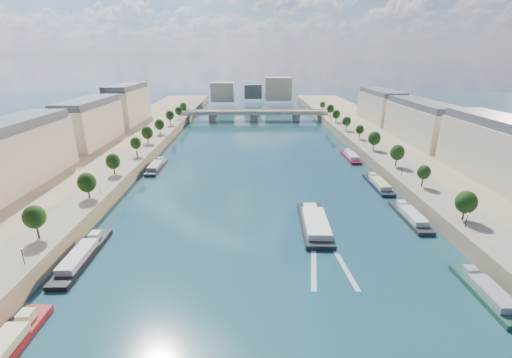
{
  "coord_description": "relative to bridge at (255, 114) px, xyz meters",
  "views": [
    {
      "loc": [
        -3.83,
        -33.92,
        47.59
      ],
      "look_at": [
        -1.61,
        83.59,
        5.0
      ],
      "focal_mm": 24.0,
      "sensor_mm": 36.0,
      "label": 1
    }
  ],
  "objects": [
    {
      "name": "buildings_right",
      "position": [
        85.0,
        -117.82,
        11.37
      ],
      "size": [
        16.0,
        226.0,
        23.2
      ],
      "color": "beige",
      "rests_on": "ground"
    },
    {
      "name": "wake",
      "position": [
        15.14,
        -190.68,
        -5.06
      ],
      "size": [
        10.75,
        26.02,
        0.04
      ],
      "color": "silver",
      "rests_on": "ground"
    },
    {
      "name": "ground",
      "position": [
        0.0,
        -129.82,
        -5.08
      ],
      "size": [
        700.0,
        700.0,
        0.0
      ],
      "primitive_type": "plane",
      "color": "#0B2533",
      "rests_on": "ground"
    },
    {
      "name": "pave_left",
      "position": [
        -57.0,
        -129.82,
        -0.03
      ],
      "size": [
        14.0,
        520.0,
        0.1
      ],
      "primitive_type": "cube",
      "color": "gray",
      "rests_on": "quay_left"
    },
    {
      "name": "trees_left",
      "position": [
        -55.0,
        -127.82,
        5.39
      ],
      "size": [
        4.8,
        268.8,
        8.26
      ],
      "color": "#382B1E",
      "rests_on": "ground"
    },
    {
      "name": "buildings_left",
      "position": [
        -85.0,
        -117.82,
        11.37
      ],
      "size": [
        16.0,
        226.0,
        23.2
      ],
      "color": "beige",
      "rests_on": "ground"
    },
    {
      "name": "trees_right",
      "position": [
        55.0,
        -119.82,
        5.39
      ],
      "size": [
        4.8,
        268.8,
        8.26
      ],
      "color": "#382B1E",
      "rests_on": "ground"
    },
    {
      "name": "skyline",
      "position": [
        3.19,
        89.7,
        9.57
      ],
      "size": [
        79.0,
        42.0,
        22.0
      ],
      "color": "beige",
      "rests_on": "ground"
    },
    {
      "name": "lamps_left",
      "position": [
        -52.5,
        -139.82,
        2.7
      ],
      "size": [
        0.36,
        200.36,
        4.28
      ],
      "color": "black",
      "rests_on": "ground"
    },
    {
      "name": "pave_right",
      "position": [
        57.0,
        -129.82,
        -0.03
      ],
      "size": [
        14.0,
        520.0,
        0.1
      ],
      "primitive_type": "cube",
      "color": "gray",
      "rests_on": "quay_right"
    },
    {
      "name": "moored_barges_right",
      "position": [
        45.5,
        -174.6,
        -4.24
      ],
      "size": [
        5.0,
        163.98,
        3.6
      ],
      "color": "black",
      "rests_on": "ground"
    },
    {
      "name": "quay_right",
      "position": [
        72.0,
        -129.82,
        -2.58
      ],
      "size": [
        44.0,
        520.0,
        5.0
      ],
      "primitive_type": "cube",
      "color": "#9E8460",
      "rests_on": "ground"
    },
    {
      "name": "lamps_right",
      "position": [
        52.5,
        -124.82,
        2.7
      ],
      "size": [
        0.36,
        200.36,
        4.28
      ],
      "color": "black",
      "rests_on": "ground"
    },
    {
      "name": "moored_barges_left",
      "position": [
        -45.5,
        -194.93,
        -4.24
      ],
      "size": [
        5.0,
        157.52,
        3.6
      ],
      "color": "#182336",
      "rests_on": "ground"
    },
    {
      "name": "quay_left",
      "position": [
        -72.0,
        -129.82,
        -2.58
      ],
      "size": [
        44.0,
        520.0,
        5.0
      ],
      "primitive_type": "cube",
      "color": "#9E8460",
      "rests_on": "ground"
    },
    {
      "name": "tour_barge",
      "position": [
        15.14,
        -174.07,
        -4.05
      ],
      "size": [
        9.25,
        27.9,
        3.77
      ],
      "rotation": [
        0.0,
        0.0,
        -0.05
      ],
      "color": "black",
      "rests_on": "ground"
    },
    {
      "name": "bridge",
      "position": [
        0.0,
        0.0,
        0.0
      ],
      "size": [
        112.0,
        12.0,
        8.15
      ],
      "color": "#C1B79E",
      "rests_on": "ground"
    }
  ]
}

